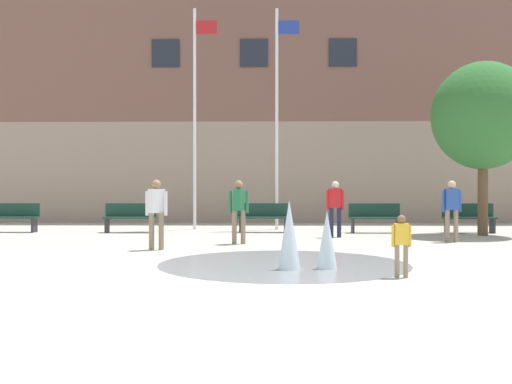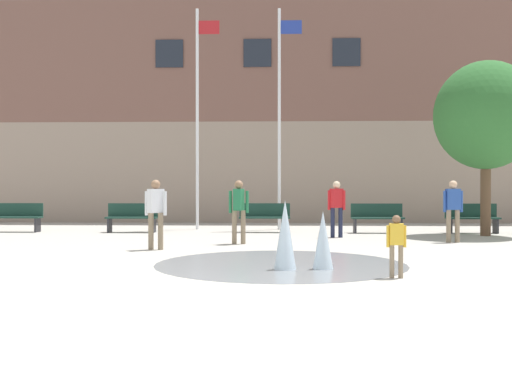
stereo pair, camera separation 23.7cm
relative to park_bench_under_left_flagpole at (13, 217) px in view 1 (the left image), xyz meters
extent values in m
plane|color=#B2ADA3|center=(7.49, -10.92, -0.48)|extent=(100.00, 100.00, 0.00)
cube|color=gray|center=(7.49, 7.97, 1.53)|extent=(36.00, 6.00, 4.02)
cube|color=brown|center=(7.49, 7.97, 5.99)|extent=(36.00, 6.00, 4.91)
cube|color=#1E232D|center=(3.99, 4.95, 6.24)|extent=(1.10, 0.06, 1.10)
cube|color=#1E232D|center=(7.49, 4.95, 6.24)|extent=(1.10, 0.06, 1.10)
cube|color=#1E232D|center=(10.99, 4.95, 6.24)|extent=(1.10, 0.06, 1.10)
cylinder|color=gray|center=(8.33, -7.64, -0.48)|extent=(4.63, 4.63, 0.01)
cone|color=silver|center=(9.06, -8.29, 0.03)|extent=(0.36, 0.36, 1.01)
cone|color=silver|center=(8.40, -8.37, 0.12)|extent=(0.39, 0.39, 1.20)
cube|color=#28282D|center=(0.70, -0.06, -0.26)|extent=(0.06, 0.40, 0.44)
cube|color=#19382D|center=(0.00, -0.06, -0.01)|extent=(1.60, 0.44, 0.05)
cube|color=#19382D|center=(0.00, 0.14, 0.22)|extent=(1.60, 0.04, 0.42)
cube|color=#28282D|center=(3.02, -0.13, -0.26)|extent=(0.06, 0.40, 0.44)
cube|color=#28282D|center=(4.42, -0.13, -0.26)|extent=(0.06, 0.40, 0.44)
cube|color=#19382D|center=(3.72, -0.13, -0.01)|extent=(1.60, 0.44, 0.05)
cube|color=#19382D|center=(3.72, 0.07, 0.22)|extent=(1.60, 0.04, 0.42)
cube|color=#28282D|center=(7.17, 0.04, -0.26)|extent=(0.06, 0.40, 0.44)
cube|color=#28282D|center=(8.57, 0.04, -0.26)|extent=(0.06, 0.40, 0.44)
cube|color=#19382D|center=(7.87, 0.04, -0.01)|extent=(1.60, 0.44, 0.05)
cube|color=#19382D|center=(7.87, 0.24, 0.22)|extent=(1.60, 0.04, 0.42)
cube|color=#28282D|center=(10.67, -0.11, -0.26)|extent=(0.06, 0.40, 0.44)
cube|color=#28282D|center=(12.07, -0.11, -0.26)|extent=(0.06, 0.40, 0.44)
cube|color=#19382D|center=(11.37, -0.11, -0.01)|extent=(1.60, 0.44, 0.05)
cube|color=#19382D|center=(11.37, 0.09, 0.22)|extent=(1.60, 0.04, 0.42)
cube|color=#28282D|center=(13.60, -0.05, -0.26)|extent=(0.06, 0.40, 0.44)
cube|color=#28282D|center=(15.00, -0.05, -0.26)|extent=(0.06, 0.40, 0.44)
cube|color=#19382D|center=(14.30, -0.05, -0.01)|extent=(1.60, 0.44, 0.05)
cube|color=#19382D|center=(14.30, 0.15, 0.22)|extent=(1.60, 0.04, 0.42)
cylinder|color=#89755B|center=(12.67, -3.18, -0.06)|extent=(0.12, 0.12, 0.84)
cylinder|color=#89755B|center=(12.89, -3.18, -0.06)|extent=(0.12, 0.12, 0.84)
cube|color=#284C9E|center=(12.78, -3.18, 0.63)|extent=(0.36, 0.23, 0.54)
sphere|color=tan|center=(12.78, -3.18, 1.01)|extent=(0.21, 0.21, 0.21)
cylinder|color=#284C9E|center=(12.57, -3.18, 0.58)|extent=(0.08, 0.08, 0.55)
cylinder|color=#284C9E|center=(12.99, -3.18, 0.58)|extent=(0.08, 0.08, 0.55)
cylinder|color=#1E233D|center=(9.83, -1.77, -0.06)|extent=(0.12, 0.12, 0.84)
cylinder|color=#1E233D|center=(10.05, -1.77, -0.06)|extent=(0.12, 0.12, 0.84)
cube|color=red|center=(9.94, -1.77, 0.63)|extent=(0.39, 0.35, 0.54)
sphere|color=beige|center=(9.94, -1.77, 1.01)|extent=(0.21, 0.21, 0.21)
cylinder|color=red|center=(9.73, -1.77, 0.58)|extent=(0.08, 0.08, 0.55)
cylinder|color=red|center=(10.15, -1.77, 0.58)|extent=(0.08, 0.08, 0.55)
cylinder|color=#89755B|center=(7.20, -3.78, -0.06)|extent=(0.12, 0.12, 0.84)
cylinder|color=#89755B|center=(7.42, -3.78, -0.06)|extent=(0.12, 0.12, 0.84)
cube|color=#237547|center=(7.31, -3.78, 0.63)|extent=(0.27, 0.38, 0.54)
sphere|color=#997051|center=(7.31, -3.78, 1.01)|extent=(0.21, 0.21, 0.21)
cylinder|color=#237547|center=(7.10, -3.78, 0.58)|extent=(0.08, 0.08, 0.55)
cylinder|color=#237547|center=(7.52, -3.78, 0.58)|extent=(0.08, 0.08, 0.55)
cylinder|color=#89755B|center=(5.40, -5.21, -0.06)|extent=(0.12, 0.12, 0.84)
cylinder|color=#89755B|center=(5.62, -5.21, -0.06)|extent=(0.12, 0.12, 0.84)
cube|color=white|center=(5.51, -5.21, 0.63)|extent=(0.38, 0.38, 0.54)
sphere|color=#997051|center=(5.51, -5.21, 1.01)|extent=(0.21, 0.21, 0.21)
cylinder|color=white|center=(5.30, -5.21, 0.58)|extent=(0.08, 0.08, 0.55)
cylinder|color=white|center=(5.72, -5.21, 0.58)|extent=(0.08, 0.08, 0.55)
cylinder|color=#89755B|center=(10.06, -9.29, -0.22)|extent=(0.07, 0.07, 0.52)
cylinder|color=#89755B|center=(10.20, -9.29, -0.22)|extent=(0.07, 0.07, 0.52)
cube|color=gold|center=(10.13, -9.29, 0.21)|extent=(0.21, 0.13, 0.33)
sphere|color=brown|center=(10.13, -9.29, 0.44)|extent=(0.13, 0.13, 0.13)
cylinder|color=gold|center=(10.00, -9.29, 0.17)|extent=(0.05, 0.05, 0.34)
cylinder|color=gold|center=(10.26, -9.29, 0.17)|extent=(0.05, 0.05, 0.34)
cylinder|color=silver|center=(5.58, 1.36, 3.23)|extent=(0.10, 0.10, 7.41)
cube|color=#B21E23|center=(5.98, 1.36, 6.31)|extent=(0.70, 0.02, 0.45)
cylinder|color=silver|center=(8.34, 1.36, 3.22)|extent=(0.10, 0.10, 7.39)
cube|color=#233893|center=(8.74, 1.36, 6.29)|extent=(0.70, 0.02, 0.45)
cylinder|color=brown|center=(14.34, -1.06, 0.49)|extent=(0.29, 0.29, 1.94)
ellipsoid|color=#2D662D|center=(14.34, -1.06, 3.04)|extent=(2.96, 2.96, 3.15)
camera|label=1|loc=(8.03, -18.69, 0.95)|focal=42.00mm
camera|label=2|loc=(8.26, -18.68, 0.95)|focal=42.00mm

